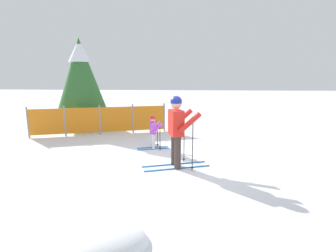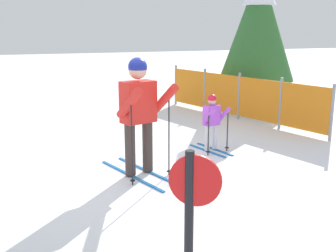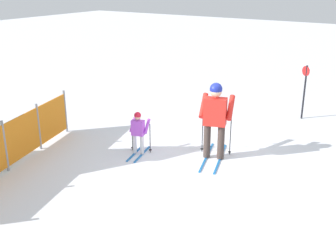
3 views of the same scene
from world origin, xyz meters
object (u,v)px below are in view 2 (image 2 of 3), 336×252
(skier_child, at_px, (212,119))
(conifer_far, at_px, (258,23))
(skier_adult, at_px, (139,106))
(safety_fence, at_px, (239,96))

(skier_child, xyz_separation_m, conifer_far, (-3.23, 2.85, 1.66))
(skier_child, distance_m, conifer_far, 4.62)
(skier_child, height_order, conifer_far, conifer_far)
(skier_adult, relative_size, skier_child, 1.71)
(skier_adult, distance_m, skier_child, 1.76)
(skier_adult, height_order, skier_child, skier_adult)
(skier_child, relative_size, safety_fence, 0.21)
(conifer_far, bearing_deg, skier_adult, -47.80)
(skier_child, relative_size, conifer_far, 0.28)
(skier_adult, bearing_deg, conifer_far, 114.63)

